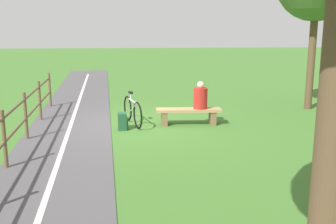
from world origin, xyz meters
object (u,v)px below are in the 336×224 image
(bench, at_px, (189,114))
(bicycle, at_px, (132,111))
(person_seated, at_px, (200,97))
(backpack, at_px, (123,121))

(bench, distance_m, bicycle, 1.54)
(person_seated, height_order, bicycle, person_seated)
(person_seated, xyz_separation_m, bicycle, (1.85, -0.16, -0.39))
(bench, distance_m, backpack, 1.84)
(bicycle, distance_m, backpack, 0.61)
(bench, relative_size, bicycle, 1.09)
(bicycle, height_order, backpack, bicycle)
(bench, xyz_separation_m, bicycle, (1.54, -0.15, 0.06))
(bench, relative_size, backpack, 4.01)
(backpack, bearing_deg, bench, -167.98)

